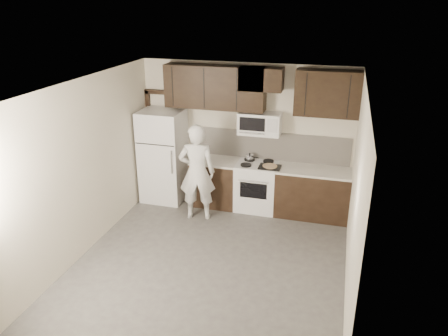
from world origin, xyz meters
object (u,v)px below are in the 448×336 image
at_px(stove, 257,186).
at_px(refrigerator, 163,156).
at_px(microwave, 260,123).
at_px(person, 197,172).

relative_size(stove, refrigerator, 0.52).
height_order(microwave, person, microwave).
height_order(refrigerator, person, refrigerator).
relative_size(microwave, refrigerator, 0.42).
height_order(stove, person, person).
xyz_separation_m(microwave, refrigerator, (-1.85, -0.17, -0.75)).
distance_m(stove, refrigerator, 1.90).
bearing_deg(stove, microwave, 90.10).
xyz_separation_m(stove, refrigerator, (-1.85, -0.05, 0.44)).
bearing_deg(person, microwave, -154.78).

